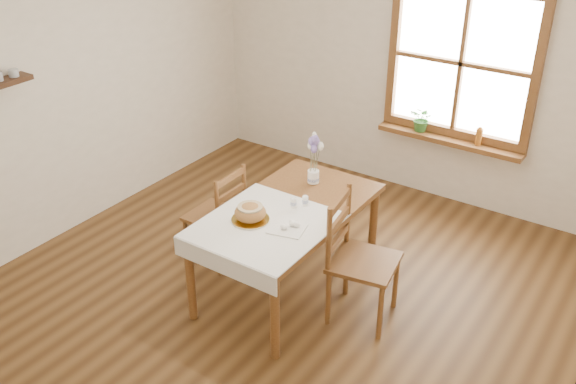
% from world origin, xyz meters
% --- Properties ---
extents(ground, '(5.00, 5.00, 0.00)m').
position_xyz_m(ground, '(0.00, 0.00, 0.00)').
color(ground, brown).
rests_on(ground, ground).
extents(room_walls, '(4.60, 5.10, 2.65)m').
position_xyz_m(room_walls, '(0.00, 0.00, 1.71)').
color(room_walls, white).
rests_on(room_walls, ground).
extents(window, '(1.46, 0.08, 1.46)m').
position_xyz_m(window, '(0.50, 2.47, 1.45)').
color(window, brown).
rests_on(window, ground).
extents(window_sill, '(1.46, 0.20, 0.05)m').
position_xyz_m(window_sill, '(0.50, 2.40, 0.69)').
color(window_sill, brown).
rests_on(window_sill, ground).
extents(dining_table, '(0.90, 1.60, 0.75)m').
position_xyz_m(dining_table, '(0.00, 0.30, 0.66)').
color(dining_table, brown).
rests_on(dining_table, ground).
extents(table_linen, '(0.91, 0.99, 0.01)m').
position_xyz_m(table_linen, '(0.00, -0.00, 0.76)').
color(table_linen, white).
rests_on(table_linen, dining_table).
extents(chair_left, '(0.45, 0.43, 0.91)m').
position_xyz_m(chair_left, '(-0.76, 0.29, 0.46)').
color(chair_left, brown).
rests_on(chair_left, ground).
extents(chair_right, '(0.57, 0.56, 1.02)m').
position_xyz_m(chair_right, '(0.68, 0.32, 0.51)').
color(chair_right, brown).
rests_on(chair_right, ground).
extents(bread_plate, '(0.29, 0.29, 0.01)m').
position_xyz_m(bread_plate, '(-0.13, -0.02, 0.77)').
color(bread_plate, white).
rests_on(bread_plate, table_linen).
extents(bread_loaf, '(0.24, 0.24, 0.13)m').
position_xyz_m(bread_loaf, '(-0.13, -0.02, 0.84)').
color(bread_loaf, '#A4713A').
rests_on(bread_loaf, bread_plate).
extents(egg_napkin, '(0.30, 0.27, 0.01)m').
position_xyz_m(egg_napkin, '(0.18, 0.03, 0.77)').
color(egg_napkin, white).
rests_on(egg_napkin, table_linen).
extents(eggs, '(0.23, 0.22, 0.04)m').
position_xyz_m(eggs, '(0.18, 0.03, 0.79)').
color(eggs, white).
rests_on(eggs, egg_napkin).
extents(salt_shaker, '(0.06, 0.06, 0.09)m').
position_xyz_m(salt_shaker, '(0.03, 0.33, 0.81)').
color(salt_shaker, white).
rests_on(salt_shaker, table_linen).
extents(pepper_shaker, '(0.06, 0.06, 0.09)m').
position_xyz_m(pepper_shaker, '(0.09, 0.40, 0.81)').
color(pepper_shaker, white).
rests_on(pepper_shaker, table_linen).
extents(flower_vase, '(0.11, 0.11, 0.11)m').
position_xyz_m(flower_vase, '(-0.07, 0.78, 0.80)').
color(flower_vase, white).
rests_on(flower_vase, dining_table).
extents(lavender_bouquet, '(0.17, 0.17, 0.33)m').
position_xyz_m(lavender_bouquet, '(-0.07, 0.78, 1.02)').
color(lavender_bouquet, '#735EA7').
rests_on(lavender_bouquet, flower_vase).
extents(potted_plant, '(0.27, 0.29, 0.20)m').
position_xyz_m(potted_plant, '(0.20, 2.40, 0.82)').
color(potted_plant, '#346F2C').
rests_on(potted_plant, window_sill).
extents(amber_bottle, '(0.07, 0.07, 0.18)m').
position_xyz_m(amber_bottle, '(0.79, 2.40, 0.81)').
color(amber_bottle, '#B36721').
rests_on(amber_bottle, window_sill).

